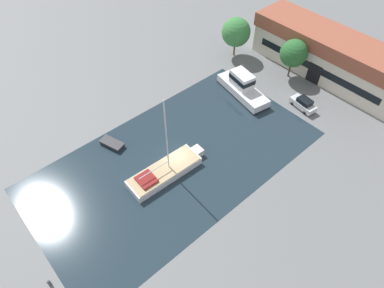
% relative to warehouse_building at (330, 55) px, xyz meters
% --- Properties ---
extents(ground_plane, '(440.00, 440.00, 0.00)m').
position_rel_warehouse_building_xyz_m(ground_plane, '(-2.01, -31.62, -3.67)').
color(ground_plane, slate).
extents(water_canal, '(21.13, 38.81, 0.01)m').
position_rel_warehouse_building_xyz_m(water_canal, '(-2.01, -31.62, -3.67)').
color(water_canal, '#1E2D38').
rests_on(water_canal, ground).
extents(warehouse_building, '(27.39, 7.65, 7.25)m').
position_rel_warehouse_building_xyz_m(warehouse_building, '(0.00, 0.00, 0.00)').
color(warehouse_building, beige).
rests_on(warehouse_building, ground).
extents(quay_tree_near_building, '(4.50, 4.50, 6.76)m').
position_rel_warehouse_building_xyz_m(quay_tree_near_building, '(-3.63, -5.24, 0.83)').
color(quay_tree_near_building, brown).
rests_on(quay_tree_near_building, ground).
extents(quay_tree_by_water, '(5.06, 5.06, 7.12)m').
position_rel_warehouse_building_xyz_m(quay_tree_by_water, '(-14.29, -7.61, 0.92)').
color(quay_tree_by_water, brown).
rests_on(quay_tree_by_water, ground).
extents(parked_car, '(4.41, 2.33, 1.81)m').
position_rel_warehouse_building_xyz_m(parked_car, '(2.96, -10.17, -2.78)').
color(parked_car, silver).
rests_on(parked_car, ground).
extents(sailboat_moored, '(3.68, 11.23, 12.31)m').
position_rel_warehouse_building_xyz_m(sailboat_moored, '(-1.02, -34.19, -3.04)').
color(sailboat_moored, silver).
rests_on(sailboat_moored, water_canal).
extents(motor_cruiser, '(10.39, 4.91, 3.79)m').
position_rel_warehouse_building_xyz_m(motor_cruiser, '(-5.66, -14.74, -2.31)').
color(motor_cruiser, silver).
rests_on(motor_cruiser, water_canal).
extents(small_dinghy, '(3.76, 2.53, 0.65)m').
position_rel_warehouse_building_xyz_m(small_dinghy, '(-9.92, -36.67, -3.34)').
color(small_dinghy, '#23282D').
rests_on(small_dinghy, water_canal).
extents(mooring_bollard, '(0.36, 0.36, 0.86)m').
position_rel_warehouse_building_xyz_m(mooring_bollard, '(2.29, -51.96, -3.22)').
color(mooring_bollard, '#47474C').
rests_on(mooring_bollard, ground).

